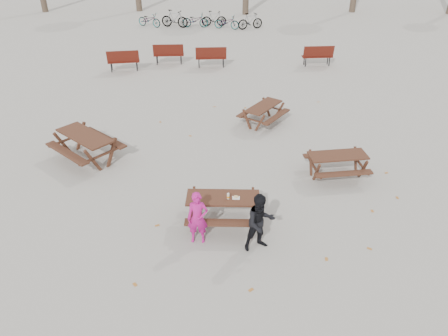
{
  "coord_description": "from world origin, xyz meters",
  "views": [
    {
      "loc": [
        0.24,
        -8.76,
        6.92
      ],
      "look_at": [
        0.0,
        1.0,
        1.0
      ],
      "focal_mm": 35.0,
      "sensor_mm": 36.0,
      "label": 1
    }
  ],
  "objects_px": {
    "main_picnic_table": "(223,203)",
    "picnic_table_east": "(337,165)",
    "food_tray": "(236,198)",
    "picnic_table_north": "(87,147)",
    "soda_bottle": "(228,196)",
    "child": "(198,218)",
    "picnic_table_far": "(263,114)",
    "adult": "(260,222)"
  },
  "relations": [
    {
      "from": "food_tray",
      "to": "child",
      "type": "xyz_separation_m",
      "value": [
        -0.89,
        -0.67,
        -0.12
      ]
    },
    {
      "from": "food_tray",
      "to": "picnic_table_north",
      "type": "xyz_separation_m",
      "value": [
        -4.66,
        3.14,
        -0.36
      ]
    },
    {
      "from": "main_picnic_table",
      "to": "soda_bottle",
      "type": "relative_size",
      "value": 10.59
    },
    {
      "from": "child",
      "to": "picnic_table_north",
      "type": "height_order",
      "value": "child"
    },
    {
      "from": "adult",
      "to": "picnic_table_far",
      "type": "height_order",
      "value": "adult"
    },
    {
      "from": "food_tray",
      "to": "soda_bottle",
      "type": "relative_size",
      "value": 1.06
    },
    {
      "from": "picnic_table_far",
      "to": "picnic_table_east",
      "type": "bearing_deg",
      "value": -117.2
    },
    {
      "from": "food_tray",
      "to": "child",
      "type": "bearing_deg",
      "value": -143.2
    },
    {
      "from": "food_tray",
      "to": "adult",
      "type": "bearing_deg",
      "value": -57.64
    },
    {
      "from": "picnic_table_north",
      "to": "food_tray",
      "type": "bearing_deg",
      "value": 6.17
    },
    {
      "from": "soda_bottle",
      "to": "child",
      "type": "bearing_deg",
      "value": -137.12
    },
    {
      "from": "main_picnic_table",
      "to": "picnic_table_north",
      "type": "height_order",
      "value": "picnic_table_north"
    },
    {
      "from": "picnic_table_far",
      "to": "food_tray",
      "type": "bearing_deg",
      "value": -155.33
    },
    {
      "from": "main_picnic_table",
      "to": "picnic_table_north",
      "type": "xyz_separation_m",
      "value": [
        -4.34,
        3.09,
        -0.15
      ]
    },
    {
      "from": "child",
      "to": "picnic_table_north",
      "type": "bearing_deg",
      "value": 133.7
    },
    {
      "from": "soda_bottle",
      "to": "adult",
      "type": "relative_size",
      "value": 0.12
    },
    {
      "from": "main_picnic_table",
      "to": "picnic_table_east",
      "type": "distance_m",
      "value": 4.0
    },
    {
      "from": "child",
      "to": "adult",
      "type": "distance_m",
      "value": 1.46
    },
    {
      "from": "food_tray",
      "to": "picnic_table_north",
      "type": "relative_size",
      "value": 0.09
    },
    {
      "from": "picnic_table_north",
      "to": "main_picnic_table",
      "type": "bearing_deg",
      "value": 4.75
    },
    {
      "from": "adult",
      "to": "picnic_table_far",
      "type": "relative_size",
      "value": 0.9
    },
    {
      "from": "picnic_table_north",
      "to": "picnic_table_far",
      "type": "height_order",
      "value": "picnic_table_north"
    },
    {
      "from": "adult",
      "to": "food_tray",
      "type": "bearing_deg",
      "value": 100.39
    },
    {
      "from": "adult",
      "to": "soda_bottle",
      "type": "bearing_deg",
      "value": 109.12
    },
    {
      "from": "picnic_table_north",
      "to": "picnic_table_far",
      "type": "distance_m",
      "value": 6.31
    },
    {
      "from": "child",
      "to": "food_tray",
      "type": "bearing_deg",
      "value": 35.81
    },
    {
      "from": "child",
      "to": "picnic_table_north",
      "type": "xyz_separation_m",
      "value": [
        -3.77,
        3.81,
        -0.24
      ]
    },
    {
      "from": "main_picnic_table",
      "to": "picnic_table_north",
      "type": "distance_m",
      "value": 5.33
    },
    {
      "from": "main_picnic_table",
      "to": "child",
      "type": "relative_size",
      "value": 1.33
    },
    {
      "from": "food_tray",
      "to": "picnic_table_far",
      "type": "relative_size",
      "value": 0.11
    },
    {
      "from": "child",
      "to": "main_picnic_table",
      "type": "bearing_deg",
      "value": 50.69
    },
    {
      "from": "picnic_table_north",
      "to": "picnic_table_far",
      "type": "xyz_separation_m",
      "value": [
        5.66,
        2.79,
        -0.08
      ]
    },
    {
      "from": "adult",
      "to": "picnic_table_north",
      "type": "distance_m",
      "value": 6.58
    },
    {
      "from": "food_tray",
      "to": "picnic_table_north",
      "type": "distance_m",
      "value": 5.63
    },
    {
      "from": "food_tray",
      "to": "main_picnic_table",
      "type": "bearing_deg",
      "value": 170.0
    },
    {
      "from": "child",
      "to": "adult",
      "type": "xyz_separation_m",
      "value": [
        1.44,
        -0.2,
        0.06
      ]
    },
    {
      "from": "adult",
      "to": "picnic_table_far",
      "type": "distance_m",
      "value": 6.83
    },
    {
      "from": "picnic_table_east",
      "to": "soda_bottle",
      "type": "bearing_deg",
      "value": -152.15
    },
    {
      "from": "main_picnic_table",
      "to": "picnic_table_east",
      "type": "bearing_deg",
      "value": 34.94
    },
    {
      "from": "child",
      "to": "picnic_table_east",
      "type": "bearing_deg",
      "value": 37.07
    },
    {
      "from": "main_picnic_table",
      "to": "picnic_table_east",
      "type": "height_order",
      "value": "main_picnic_table"
    },
    {
      "from": "soda_bottle",
      "to": "picnic_table_north",
      "type": "relative_size",
      "value": 0.08
    }
  ]
}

